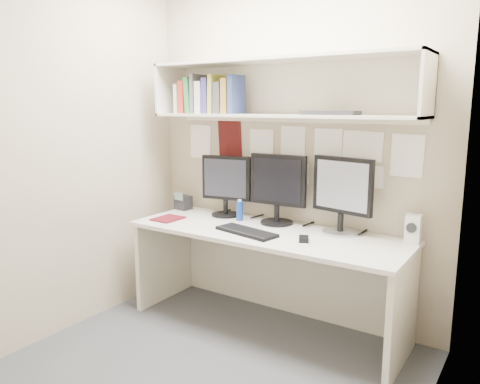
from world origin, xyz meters
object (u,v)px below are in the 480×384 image
Objects in this scene: speaker at (413,229)px; maroon_notebook at (168,219)px; desk_phone at (183,202)px; desk at (266,279)px; monitor_center at (278,187)px; monitor_right at (342,193)px; keyboard at (246,232)px; monitor_left at (226,183)px.

maroon_notebook is (-1.74, -0.38, -0.09)m from speaker.
desk_phone is at bearing 176.95° from speaker.
monitor_center reaches higher than desk.
monitor_center is 0.93m from desk_phone.
monitor_right reaches higher than keyboard.
keyboard is 0.93m from desk_phone.
speaker is at bearing 8.15° from desk_phone.
desk_phone is (-0.86, 0.35, 0.05)m from keyboard.
speaker is 0.82× the size of maroon_notebook.
monitor_left is 2.59× the size of speaker.
monitor_left is at bearing 50.75° from maroon_notebook.
monitor_left is (-0.50, 0.22, 0.62)m from desk.
desk is 8.84× the size of maroon_notebook.
monitor_left is 0.97m from monitor_right.
desk_phone is at bearing 178.98° from monitor_center.
monitor_center reaches higher than speaker.
keyboard is 2.04× the size of maroon_notebook.
monitor_center reaches higher than desk_phone.
monitor_left is 2.12× the size of maroon_notebook.
monitor_left reaches higher than speaker.
desk is 3.86× the size of monitor_center.
monitor_right reaches higher than desk.
maroon_notebook is at bearing -61.26° from desk_phone.
desk_phone reaches higher than desk.
desk is at bearing 73.90° from keyboard.
speaker is at bearing 32.78° from keyboard.
monitor_left is 1.45m from speaker.
maroon_notebook is at bearing -168.61° from keyboard.
maroon_notebook is at bearing -140.02° from monitor_left.
monitor_center is 0.89m from maroon_notebook.
maroon_notebook is 0.37m from desk_phone.
monitor_right is at bearing -1.91° from monitor_center.
maroon_notebook is at bearing -153.06° from monitor_right.
monitor_right reaches higher than monitor_left.
monitor_left reaches higher than maroon_notebook.
desk_phone is at bearing 112.74° from maroon_notebook.
monitor_center is 0.50m from monitor_right.
desk is 0.41m from keyboard.
keyboard reaches higher than maroon_notebook.
desk is at bearing -83.14° from monitor_center.
maroon_notebook is (-0.30, -0.36, -0.25)m from monitor_left.
monitor_left is 0.47m from monitor_center.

